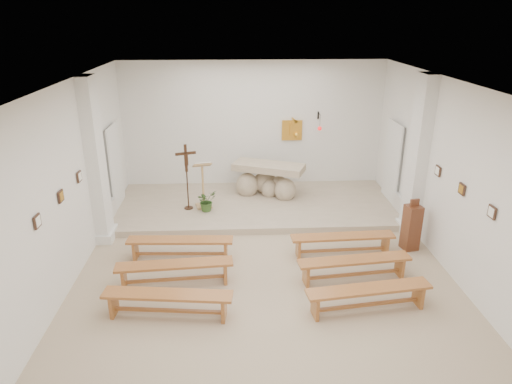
{
  "coord_description": "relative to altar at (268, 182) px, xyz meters",
  "views": [
    {
      "loc": [
        -0.52,
        -7.1,
        4.6
      ],
      "look_at": [
        -0.09,
        1.6,
        1.18
      ],
      "focal_mm": 32.0,
      "sensor_mm": 36.0,
      "label": 1
    }
  ],
  "objects": [
    {
      "name": "pilaster_right",
      "position": [
        3.04,
        -2.04,
        1.24
      ],
      "size": [
        0.26,
        0.55,
        3.5
      ],
      "primitive_type": "cube",
      "color": "white",
      "rests_on": "ground"
    },
    {
      "name": "wall_left",
      "position": [
        -3.82,
        -4.04,
        1.24
      ],
      "size": [
        0.02,
        10.0,
        3.5
      ],
      "primitive_type": "cube",
      "color": "white",
      "rests_on": "ground"
    },
    {
      "name": "potted_plant",
      "position": [
        -1.55,
        -0.97,
        -0.1
      ],
      "size": [
        0.61,
        0.61,
        0.51
      ],
      "primitive_type": "imported",
      "rotation": [
        0.0,
        0.0,
        0.73
      ],
      "color": "#325622",
      "rests_on": "sanctuary_platform"
    },
    {
      "name": "ground",
      "position": [
        -0.33,
        -4.04,
        -0.51
      ],
      "size": [
        7.0,
        10.0,
        0.0
      ],
      "primitive_type": "cube",
      "color": "tan",
      "rests_on": "ground"
    },
    {
      "name": "sanctuary_lamp",
      "position": [
        1.42,
        0.66,
        1.3
      ],
      "size": [
        0.11,
        0.36,
        0.44
      ],
      "color": "black",
      "rests_on": "wall_back"
    },
    {
      "name": "sanctuary_platform",
      "position": [
        -0.33,
        -0.54,
        -0.43
      ],
      "size": [
        6.98,
        3.0,
        0.15
      ],
      "primitive_type": "cube",
      "color": "#B9A68E",
      "rests_on": "ground"
    },
    {
      "name": "bench_right_third",
      "position": [
        1.3,
        -4.91,
        -0.18
      ],
      "size": [
        2.12,
        0.61,
        0.44
      ],
      "rotation": [
        0.0,
        0.0,
        0.13
      ],
      "color": "#AE6E32",
      "rests_on": "ground"
    },
    {
      "name": "station_frame_left_mid",
      "position": [
        -3.8,
        -3.84,
        1.21
      ],
      "size": [
        0.03,
        0.2,
        0.2
      ],
      "primitive_type": "cube",
      "color": "#3B251A",
      "rests_on": "wall_left"
    },
    {
      "name": "wall_back",
      "position": [
        -0.33,
        0.95,
        1.24
      ],
      "size": [
        7.0,
        0.02,
        3.5
      ],
      "primitive_type": "cube",
      "color": "white",
      "rests_on": "ground"
    },
    {
      "name": "lectern",
      "position": [
        -1.63,
        -0.74,
        0.23
      ],
      "size": [
        0.49,
        0.44,
        1.2
      ],
      "rotation": [
        0.0,
        0.0,
        0.23
      ],
      "color": "tan",
      "rests_on": "sanctuary_platform"
    },
    {
      "name": "bench_left_third",
      "position": [
        -1.96,
        -4.91,
        -0.18
      ],
      "size": [
        2.11,
        0.56,
        0.44
      ],
      "rotation": [
        0.0,
        0.0,
        -0.11
      ],
      "color": "#AE6E32",
      "rests_on": "ground"
    },
    {
      "name": "station_frame_right_rear",
      "position": [
        3.14,
        -2.84,
        1.21
      ],
      "size": [
        0.03,
        0.2,
        0.2
      ],
      "primitive_type": "cube",
      "color": "#3B251A",
      "rests_on": "wall_right"
    },
    {
      "name": "bench_left_front",
      "position": [
        -1.96,
        -3.03,
        -0.18
      ],
      "size": [
        2.1,
        0.43,
        0.44
      ],
      "rotation": [
        0.0,
        0.0,
        -0.05
      ],
      "color": "#AE6E32",
      "rests_on": "ground"
    },
    {
      "name": "bench_right_second",
      "position": [
        1.3,
        -3.97,
        -0.18
      ],
      "size": [
        2.11,
        0.57,
        0.44
      ],
      "rotation": [
        0.0,
        0.0,
        0.11
      ],
      "color": "#AE6E32",
      "rests_on": "ground"
    },
    {
      "name": "station_frame_left_rear",
      "position": [
        -3.8,
        -2.84,
        1.21
      ],
      "size": [
        0.03,
        0.2,
        0.2
      ],
      "primitive_type": "cube",
      "color": "#3B251A",
      "rests_on": "wall_left"
    },
    {
      "name": "radiator_right",
      "position": [
        3.1,
        -1.34,
        -0.24
      ],
      "size": [
        0.1,
        0.85,
        0.52
      ],
      "primitive_type": "cube",
      "color": "silver",
      "rests_on": "ground"
    },
    {
      "name": "gold_wall_relief",
      "position": [
        0.72,
        0.92,
        1.14
      ],
      "size": [
        0.55,
        0.04,
        0.55
      ],
      "primitive_type": "cube",
      "color": "gold",
      "rests_on": "wall_back"
    },
    {
      "name": "bench_left_second",
      "position": [
        -1.96,
        -3.97,
        -0.18
      ],
      "size": [
        2.11,
        0.49,
        0.44
      ],
      "rotation": [
        0.0,
        0.0,
        0.07
      ],
      "color": "#AE6E32",
      "rests_on": "ground"
    },
    {
      "name": "station_frame_right_mid",
      "position": [
        3.14,
        -3.84,
        1.21
      ],
      "size": [
        0.03,
        0.2,
        0.2
      ],
      "primitive_type": "cube",
      "color": "#3B251A",
      "rests_on": "wall_right"
    },
    {
      "name": "radiator_left",
      "position": [
        -3.76,
        -1.34,
        -0.24
      ],
      "size": [
        0.1,
        0.85,
        0.52
      ],
      "primitive_type": "cube",
      "color": "silver",
      "rests_on": "ground"
    },
    {
      "name": "crucifix_stand",
      "position": [
        -2.0,
        -0.82,
        0.58
      ],
      "size": [
        0.48,
        0.21,
        1.62
      ],
      "rotation": [
        0.0,
        0.0,
        0.31
      ],
      "color": "#371F11",
      "rests_on": "sanctuary_platform"
    },
    {
      "name": "bench_right_front",
      "position": [
        1.3,
        -3.03,
        -0.18
      ],
      "size": [
        2.1,
        0.43,
        0.44
      ],
      "rotation": [
        0.0,
        0.0,
        0.05
      ],
      "color": "#AE6E32",
      "rests_on": "ground"
    },
    {
      "name": "station_frame_left_front",
      "position": [
        -3.8,
        -4.84,
        1.21
      ],
      "size": [
        0.03,
        0.2,
        0.2
      ],
      "primitive_type": "cube",
      "color": "#3B251A",
      "rests_on": "wall_left"
    },
    {
      "name": "altar",
      "position": [
        0.0,
        0.0,
        0.0
      ],
      "size": [
        1.94,
        1.33,
        0.93
      ],
      "rotation": [
        0.0,
        0.0,
        -0.38
      ],
      "color": "#BFB092",
      "rests_on": "sanctuary_platform"
    },
    {
      "name": "donation_pedestal",
      "position": [
        2.77,
        -2.83,
        -0.02
      ],
      "size": [
        0.36,
        0.36,
        1.12
      ],
      "rotation": [
        0.0,
        0.0,
        0.21
      ],
      "color": "brown",
      "rests_on": "ground"
    },
    {
      "name": "station_frame_right_front",
      "position": [
        3.14,
        -4.84,
        1.21
      ],
      "size": [
        0.03,
        0.2,
        0.2
      ],
      "primitive_type": "cube",
      "color": "#3B251A",
      "rests_on": "wall_right"
    },
    {
      "name": "pilaster_left",
      "position": [
        -3.7,
        -2.04,
        1.24
      ],
      "size": [
        0.26,
        0.55,
        3.5
      ],
      "primitive_type": "cube",
      "color": "white",
      "rests_on": "ground"
    },
    {
      "name": "wall_right",
      "position": [
        3.16,
        -4.04,
        1.24
      ],
      "size": [
        0.02,
        10.0,
        3.5
      ],
      "primitive_type": "cube",
      "color": "white",
      "rests_on": "ground"
    },
    {
      "name": "ceiling",
      "position": [
        -0.33,
        -4.04,
        2.98
      ],
      "size": [
        7.0,
        10.0,
        0.02
      ],
      "primitive_type": "cube",
      "color": "silver",
      "rests_on": "wall_back"
    }
  ]
}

